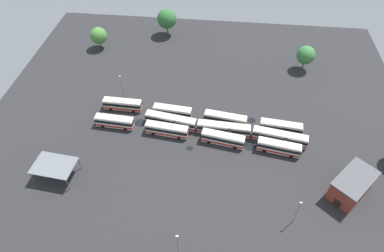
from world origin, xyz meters
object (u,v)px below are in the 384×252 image
Objects in this scene: depot_building at (352,185)px; tree_northwest at (306,55)px; bus_row2_slot1 at (171,121)px; bus_row0_slot0 at (281,127)px; bus_row1_slot2 at (223,139)px; lamp_post_near_entrance at (297,211)px; bus_row0_slot2 at (279,147)px; maintenance_shelter at (54,166)px; bus_row3_slot0 at (123,104)px; bus_row1_slot0 at (225,119)px; tree_south_edge at (99,36)px; lamp_post_far_corner at (122,87)px; bus_row0_slot1 at (280,137)px; bus_row2_slot2 at (167,130)px; lamp_post_mid_lot at (178,245)px; bus_row3_slot2 at (115,122)px; bus_row1_slot1 at (224,129)px; bus_row2_slot0 at (172,112)px; tree_west_edge at (167,19)px.

tree_northwest reaches higher than depot_building.
bus_row2_slot1 is 1.15× the size of depot_building.
bus_row1_slot2 is at bearing 20.95° from bus_row0_slot0.
lamp_post_near_entrance is (-17.31, 22.19, 2.62)m from bus_row1_slot2.
maintenance_shelter is at bearing 14.00° from bus_row0_slot2.
bus_row1_slot0 is at bearing 174.72° from bus_row3_slot0.
tree_south_edge reaches higher than depot_building.
lamp_post_far_corner is (49.32, -37.32, 0.54)m from lamp_post_near_entrance.
bus_row0_slot1 is 47.52m from bus_row3_slot0.
bus_row1_slot2 is 1.32× the size of lamp_post_far_corner.
bus_row1_slot0 is 17.38m from bus_row2_slot2.
bus_row2_slot2 is at bearing -35.67° from lamp_post_near_entrance.
bus_row0_slot1 is 42.57m from lamp_post_mid_lot.
bus_row3_slot2 is 67.26m from tree_northwest.
bus_row0_slot0 is 0.79× the size of bus_row2_slot1.
bus_row1_slot1 and bus_row3_slot2 have the same top height.
bus_row2_slot2 is (31.11, -3.16, 0.00)m from bus_row0_slot2.
lamp_post_mid_lot is (-7.56, 42.21, 3.08)m from bus_row2_slot0.
bus_row0_slot2 is at bearing 74.36° from tree_northwest.
tree_south_edge is at bearing -4.05° from tree_northwest.
bus_row2_slot0 is 0.99× the size of bus_row3_slot0.
maintenance_shelter is at bearing 38.71° from bus_row2_slot1.
bus_row3_slot2 is (0.45, 7.45, -0.00)m from bus_row3_slot0.
tree_west_edge reaches higher than bus_row0_slot0.
bus_row1_slot0 is at bearing -171.38° from bus_row2_slot1.
tree_south_edge is 0.92× the size of tree_northwest.
lamp_post_mid_lot reaches higher than bus_row1_slot1.
bus_row0_slot0 is at bearing 72.52° from tree_northwest.
bus_row1_slot0 is 1.21× the size of tree_west_edge.
bus_row2_slot0 and bus_row3_slot2 have the same top height.
bus_row1_slot0 is 33.32m from lamp_post_far_corner.
bus_row1_slot0 is at bearing 143.90° from tree_south_edge.
maintenance_shelter is 86.09m from tree_northwest.
bus_row0_slot2 is (0.55, 3.75, -0.00)m from bus_row0_slot1.
bus_row0_slot0 is at bearing -51.00° from depot_building.
tree_northwest is at bearing 175.95° from tree_south_edge.
tree_northwest is (-10.41, -35.38, 3.81)m from bus_row0_slot1.
bus_row0_slot1 is 1.28× the size of bus_row0_slot2.
bus_row0_slot1 and bus_row1_slot2 have the same top height.
bus_row0_slot1 is 3.79m from bus_row0_slot2.
lamp_post_mid_lot is at bearing 100.94° from bus_row2_slot1.
tree_northwest reaches higher than bus_row1_slot1.
bus_row0_slot1 and bus_row3_slot0 have the same top height.
bus_row0_slot1 is (0.50, 3.92, 0.00)m from bus_row0_slot0.
bus_row1_slot2 is (15.15, -1.47, 0.00)m from bus_row0_slot2.
maintenance_shelter is 58.85m from tree_south_edge.
bus_row1_slot2 is at bearing -159.40° from maintenance_shelter.
lamp_post_mid_lot reaches higher than bus_row2_slot0.
depot_building is (-62.62, 23.41, 1.18)m from bus_row3_slot0.
lamp_post_near_entrance is (-32.79, 31.39, 2.62)m from bus_row2_slot0.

